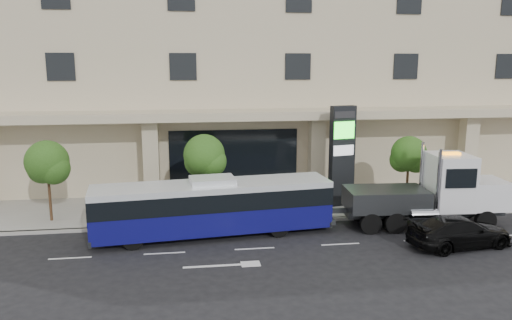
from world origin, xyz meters
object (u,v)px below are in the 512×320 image
(tow_truck, at_px, (433,193))
(signage_pylon, at_px, (342,155))
(city_bus, at_px, (213,206))
(black_sedan, at_px, (460,232))

(tow_truck, relative_size, signage_pylon, 1.61)
(city_bus, height_order, tow_truck, tow_truck)
(signage_pylon, bearing_deg, black_sedan, -74.45)
(tow_truck, xyz_separation_m, signage_pylon, (-3.61, 3.83, 1.34))
(city_bus, xyz_separation_m, signage_pylon, (7.56, 3.73, 1.59))
(city_bus, relative_size, black_sedan, 2.38)
(black_sedan, distance_m, signage_pylon, 7.98)
(tow_truck, relative_size, black_sedan, 1.90)
(black_sedan, relative_size, signage_pylon, 0.85)
(city_bus, relative_size, signage_pylon, 2.02)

